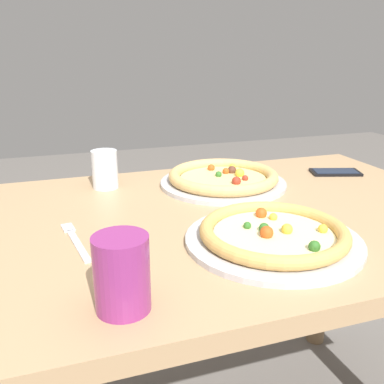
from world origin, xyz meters
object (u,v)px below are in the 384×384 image
Objects in this scene: drink_cup_colored at (122,273)px; cell_phone at (335,172)px; fork at (75,239)px; pizza_near at (274,235)px; water_cup_clear at (105,169)px; pizza_far at (223,178)px.

drink_cup_colored reaches higher than cell_phone.
fork is at bearing 100.83° from drink_cup_colored.
pizza_near is 3.00× the size of drink_cup_colored.
water_cup_clear is 0.53× the size of fork.
drink_cup_colored is 0.61m from water_cup_clear.
cell_phone is at bearing 34.44° from drink_cup_colored.
drink_cup_colored reaches higher than pizza_near.
pizza_near reaches higher than cell_phone.
pizza_far is at bearing 82.27° from pizza_near.
pizza_far is at bearing 29.91° from fork.
drink_cup_colored reaches higher than pizza_far.
drink_cup_colored is at bearing -158.02° from pizza_near.
pizza_near is 0.59m from cell_phone.
fork is at bearing -163.05° from cell_phone.
drink_cup_colored is 1.11× the size of water_cup_clear.
drink_cup_colored is 0.93m from cell_phone.
water_cup_clear reaches higher than pizza_far.
fork is (-0.11, -0.34, -0.05)m from water_cup_clear.
water_cup_clear reaches higher than pizza_near.
fork is (-0.05, 0.28, -0.06)m from drink_cup_colored.
water_cup_clear is at bearing 173.04° from cell_phone.
pizza_far is 2.18× the size of cell_phone.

